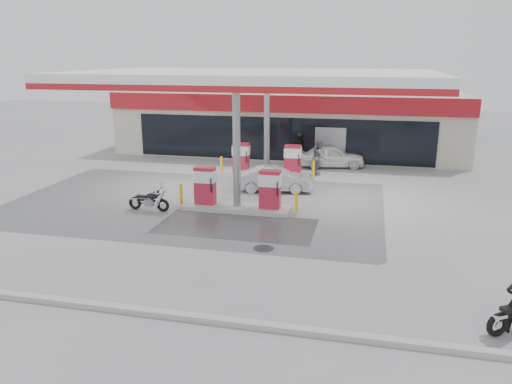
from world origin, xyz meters
TOP-DOWN VIEW (x-y plane):
  - ground at (0.00, 0.00)m, footprint 90.00×90.00m
  - wet_patch at (0.50, 0.00)m, footprint 6.00×3.00m
  - drain_cover at (2.00, -2.00)m, footprint 0.70×0.70m
  - kerb at (0.00, -7.00)m, footprint 28.00×0.25m
  - store_building at (0.01, 15.94)m, footprint 22.00×8.22m
  - canopy at (0.00, 5.00)m, footprint 16.00×10.02m
  - pump_island_near at (0.00, 2.00)m, footprint 5.14×1.30m
  - pump_island_far at (0.00, 8.00)m, footprint 5.14×1.30m
  - parked_motorcycle at (-3.55, 1.07)m, footprint 1.84×0.70m
  - sedan_white at (3.16, 11.20)m, footprint 3.98×2.23m
  - attendant at (2.65, 9.30)m, footprint 0.77×0.96m
  - hatchback_silver at (0.97, 5.29)m, footprint 3.68×1.73m
  - parked_car_left at (-9.40, 14.00)m, footprint 3.95×1.83m
  - biker_walking at (1.21, 11.80)m, footprint 1.08×1.01m

SIDE VIEW (x-z plane):
  - ground at x=0.00m, z-range 0.00..0.00m
  - wet_patch at x=0.50m, z-range 0.00..0.00m
  - drain_cover at x=2.00m, z-range 0.00..0.01m
  - kerb at x=0.00m, z-range 0.00..0.15m
  - parked_motorcycle at x=-3.55m, z-range -0.05..0.89m
  - parked_car_left at x=-9.40m, z-range 0.00..1.12m
  - hatchback_silver at x=0.97m, z-range 0.00..1.17m
  - sedan_white at x=3.16m, z-range 0.00..1.28m
  - pump_island_near at x=0.00m, z-range -0.18..1.60m
  - pump_island_far at x=0.00m, z-range -0.18..1.60m
  - biker_walking at x=1.21m, z-range 0.00..1.79m
  - attendant at x=2.65m, z-range 0.00..1.91m
  - store_building at x=0.01m, z-range 0.01..4.01m
  - canopy at x=0.00m, z-range 2.51..8.02m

